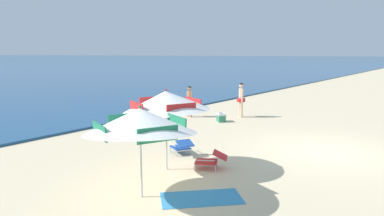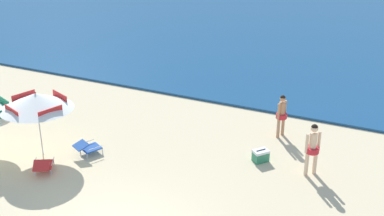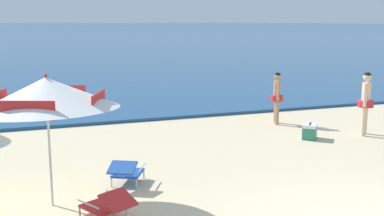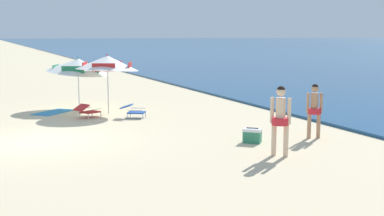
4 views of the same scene
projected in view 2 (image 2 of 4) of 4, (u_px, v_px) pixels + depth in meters
name	position (u px, v px, depth m)	size (l,w,h in m)	color
beach_umbrella_striped_main	(36.00, 101.00, 17.42)	(3.08, 3.09, 2.27)	silver
lounge_chair_under_umbrella	(43.00, 165.00, 17.03)	(0.88, 1.02, 0.52)	red
lounge_chair_beside_umbrella	(87.00, 147.00, 18.08)	(0.87, 1.00, 0.50)	#1E4799
person_standing_near_shore	(313.00, 146.00, 16.63)	(0.43, 0.43, 1.75)	beige
person_standing_beside	(282.00, 113.00, 18.99)	(0.39, 0.45, 1.59)	tan
cooler_box	(261.00, 156.00, 17.71)	(0.59, 0.60, 0.43)	#2D7F5B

